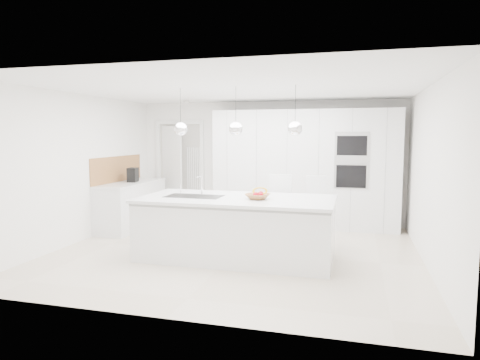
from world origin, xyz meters
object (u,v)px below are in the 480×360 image
(espresso_machine, at_px, (133,175))
(bar_stool_right, at_px, (315,212))
(bar_stool_left, at_px, (279,212))
(island_base, at_px, (236,230))
(fruit_bowl, at_px, (258,196))

(espresso_machine, distance_m, bar_stool_right, 3.66)
(bar_stool_left, bearing_deg, espresso_machine, 164.34)
(island_base, xyz_separation_m, espresso_machine, (-2.53, 1.55, 0.61))
(espresso_machine, bearing_deg, fruit_bowl, -40.20)
(island_base, bearing_deg, bar_stool_right, 43.57)
(espresso_machine, bearing_deg, bar_stool_left, -25.03)
(bar_stool_left, xyz_separation_m, bar_stool_right, (0.57, 0.20, -0.01))
(fruit_bowl, height_order, bar_stool_left, bar_stool_left)
(espresso_machine, relative_size, bar_stool_right, 0.24)
(espresso_machine, xyz_separation_m, bar_stool_left, (3.02, -0.75, -0.46))
(bar_stool_left, bearing_deg, island_base, -123.17)
(island_base, relative_size, espresso_machine, 10.10)
(island_base, bearing_deg, fruit_bowl, -6.02)
(fruit_bowl, distance_m, espresso_machine, 3.27)
(bar_stool_left, bearing_deg, fruit_bowl, -102.59)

